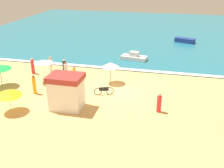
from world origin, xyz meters
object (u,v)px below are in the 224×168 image
(lifeguard_cabana, at_px, (66,91))
(beachgoer_0, at_px, (159,103))
(parked_bicycle, at_px, (104,91))
(beach_umbrella_5, at_px, (110,65))
(beachgoer_11, at_px, (64,66))
(beachgoer_5, at_px, (51,65))
(beachgoer_6, at_px, (34,85))
(beachgoer_1, at_px, (74,75))
(beach_umbrella_2, at_px, (9,93))
(beachgoer_7, at_px, (66,70))
(beach_umbrella_1, at_px, (43,61))
(beachgoer_10, at_px, (68,77))
(small_boat_1, at_px, (185,40))
(small_boat_0, at_px, (134,57))
(beachgoer_4, at_px, (33,66))

(lifeguard_cabana, relative_size, beachgoer_0, 1.74)
(parked_bicycle, bearing_deg, beachgoer_0, -22.56)
(beach_umbrella_5, xyz_separation_m, beachgoer_11, (-5.67, 1.66, -1.20))
(beachgoer_5, height_order, beachgoer_11, beachgoer_5)
(beachgoer_5, relative_size, beachgoer_6, 0.99)
(parked_bicycle, bearing_deg, beachgoer_1, 151.27)
(lifeguard_cabana, bearing_deg, beach_umbrella_5, 70.20)
(beach_umbrella_2, distance_m, parked_bicycle, 8.22)
(beach_umbrella_2, bearing_deg, beachgoer_7, 81.04)
(beach_umbrella_1, bearing_deg, beachgoer_0, -17.81)
(beachgoer_5, xyz_separation_m, beachgoer_11, (1.57, 0.15, -0.15))
(beach_umbrella_1, bearing_deg, beachgoer_10, 25.34)
(beachgoer_0, distance_m, beachgoer_1, 9.71)
(beach_umbrella_1, relative_size, small_boat_1, 0.85)
(beachgoer_5, xyz_separation_m, small_boat_0, (8.35, 6.37, -0.42))
(beachgoer_1, bearing_deg, beachgoer_4, 164.15)
(beachgoer_0, bearing_deg, beachgoer_6, 175.63)
(beachgoer_1, xyz_separation_m, small_boat_0, (4.62, 8.84, -0.41))
(small_boat_0, bearing_deg, beachgoer_1, -117.58)
(parked_bicycle, height_order, beachgoer_0, beachgoer_0)
(beach_umbrella_1, distance_m, beachgoer_4, 3.27)
(parked_bicycle, bearing_deg, small_boat_1, 71.21)
(lifeguard_cabana, height_order, beach_umbrella_2, lifeguard_cabana)
(beachgoer_1, bearing_deg, beachgoer_5, 146.50)
(parked_bicycle, relative_size, beachgoer_7, 1.08)
(parked_bicycle, bearing_deg, lifeguard_cabana, -125.79)
(beachgoer_6, height_order, small_boat_0, beachgoer_6)
(lifeguard_cabana, relative_size, small_boat_1, 0.91)
(beachgoer_0, relative_size, beachgoer_10, 1.95)
(small_boat_1, bearing_deg, beachgoer_0, -95.03)
(beachgoer_1, height_order, beachgoer_4, beachgoer_4)
(beachgoer_11, distance_m, small_boat_1, 21.18)
(beach_umbrella_5, distance_m, beachgoer_7, 5.25)
(beachgoer_0, height_order, beachgoer_1, beachgoer_1)
(beachgoer_6, height_order, small_boat_1, beachgoer_6)
(beachgoer_4, xyz_separation_m, beachgoer_6, (2.74, -4.79, 0.03))
(lifeguard_cabana, xyz_separation_m, beachgoer_5, (-5.03, 7.64, -0.62))
(beach_umbrella_5, xyz_separation_m, beachgoer_0, (5.28, -5.09, -1.13))
(beach_umbrella_2, height_order, beachgoer_4, beach_umbrella_2)
(parked_bicycle, height_order, beachgoer_10, beachgoer_10)
(beachgoer_6, height_order, beachgoer_10, beachgoer_6)
(beachgoer_0, xyz_separation_m, small_boat_0, (-4.17, 12.97, -0.35))
(beach_umbrella_2, distance_m, beachgoer_4, 8.80)
(lifeguard_cabana, height_order, beachgoer_11, lifeguard_cabana)
(lifeguard_cabana, distance_m, beachgoer_6, 4.47)
(beachgoer_7, bearing_deg, beachgoer_1, -45.29)
(beachgoer_4, bearing_deg, small_boat_1, 47.53)
(lifeguard_cabana, height_order, small_boat_1, lifeguard_cabana)
(beachgoer_6, bearing_deg, beach_umbrella_1, 97.90)
(beach_umbrella_2, height_order, beachgoer_11, beach_umbrella_2)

